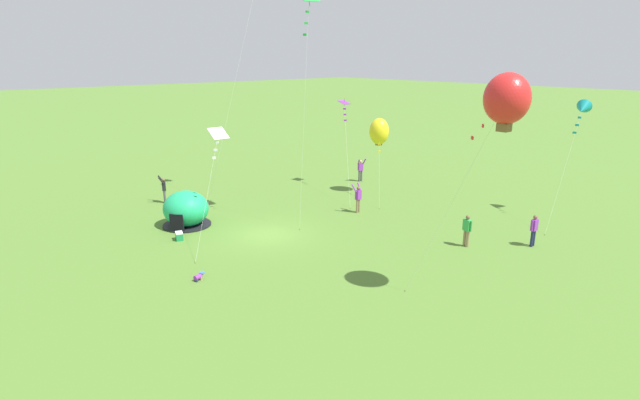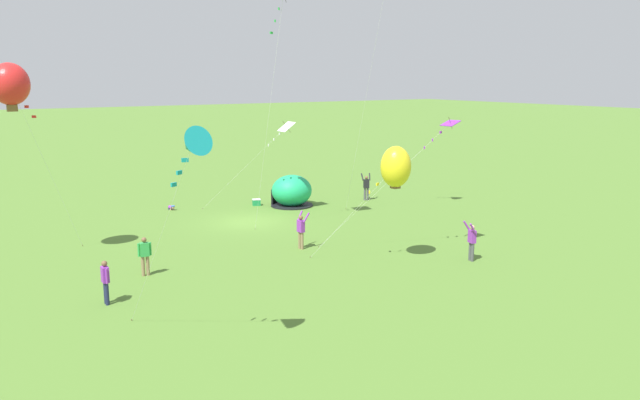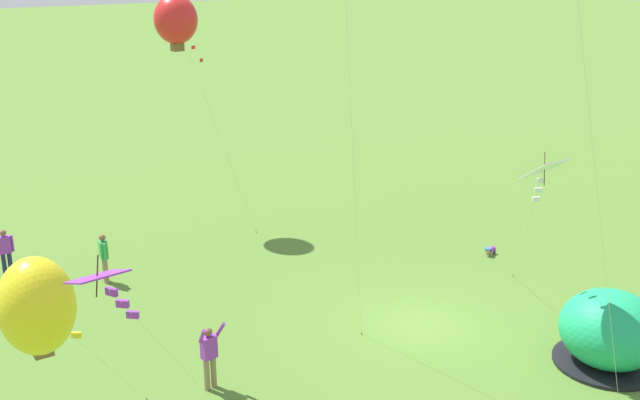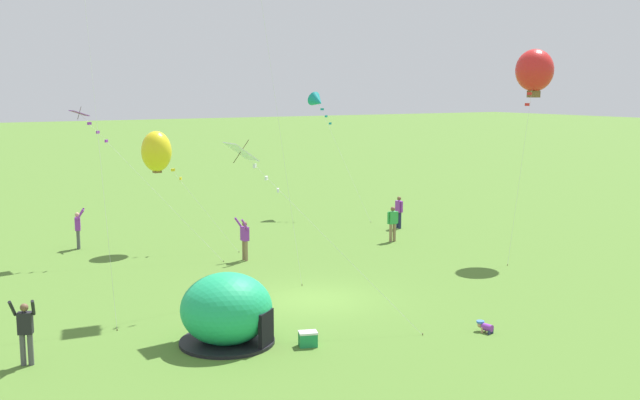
% 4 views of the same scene
% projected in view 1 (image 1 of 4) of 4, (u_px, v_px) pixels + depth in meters
% --- Properties ---
extents(ground_plane, '(300.00, 300.00, 0.00)m').
position_uv_depth(ground_plane, '(268.00, 235.00, 27.97)').
color(ground_plane, '#517A2D').
extents(popup_tent, '(2.81, 2.81, 2.10)m').
position_uv_depth(popup_tent, '(186.00, 209.00, 29.26)').
color(popup_tent, '#1EAD6B').
rests_on(popup_tent, ground).
extents(cooler_box, '(0.62, 0.52, 0.44)m').
position_uv_depth(cooler_box, '(179.00, 236.00, 27.19)').
color(cooler_box, '#1E8C4C').
rests_on(cooler_box, ground).
extents(toddler_crawling, '(0.33, 0.55, 0.32)m').
position_uv_depth(toddler_crawling, '(199.00, 276.00, 22.32)').
color(toddler_crawling, purple).
rests_on(toddler_crawling, ground).
extents(person_strolling, '(0.57, 0.69, 1.89)m').
position_uv_depth(person_strolling, '(361.00, 169.00, 39.67)').
color(person_strolling, '#4C4C51').
rests_on(person_strolling, ground).
extents(person_near_tent, '(0.71, 0.62, 1.89)m').
position_uv_depth(person_near_tent, '(164.00, 189.00, 33.83)').
color(person_near_tent, '#4C4C51').
rests_on(person_near_tent, ground).
extents(person_arms_raised, '(0.51, 0.68, 1.89)m').
position_uv_depth(person_arms_raised, '(358.00, 197.00, 31.72)').
color(person_arms_raised, '#8C7251').
rests_on(person_arms_raised, ground).
extents(person_center_field, '(0.59, 0.29, 1.72)m').
position_uv_depth(person_center_field, '(467.00, 229.00, 26.06)').
color(person_center_field, '#8C7251').
rests_on(person_center_field, ground).
extents(person_far_back, '(0.24, 0.59, 1.72)m').
position_uv_depth(person_far_back, '(534.00, 229.00, 26.07)').
color(person_far_back, '#1E2347').
rests_on(person_far_back, ground).
extents(kite_white, '(4.53, 4.53, 5.84)m').
position_uv_depth(kite_white, '(218.00, 137.00, 28.02)').
color(kite_white, silver).
rests_on(kite_white, ground).
extents(kite_purple, '(5.27, 4.46, 6.63)m').
position_uv_depth(kite_purple, '(345.00, 107.00, 36.89)').
color(kite_purple, silver).
rests_on(kite_purple, ground).
extents(kite_teal, '(1.28, 5.24, 7.19)m').
position_uv_depth(kite_teal, '(583.00, 109.00, 29.56)').
color(kite_teal, silver).
rests_on(kite_teal, ground).
extents(kite_green, '(1.65, 2.32, 13.10)m').
position_uv_depth(kite_green, '(308.00, 6.00, 27.11)').
color(kite_green, silver).
rests_on(kite_green, ground).
extents(kite_yellow, '(3.49, 3.56, 5.47)m').
position_uv_depth(kite_yellow, '(379.00, 132.00, 35.24)').
color(kite_yellow, silver).
rests_on(kite_yellow, ground).
extents(kite_red, '(3.70, 2.53, 9.13)m').
position_uv_depth(kite_red, '(507.00, 99.00, 18.01)').
color(kite_red, silver).
rests_on(kite_red, ground).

